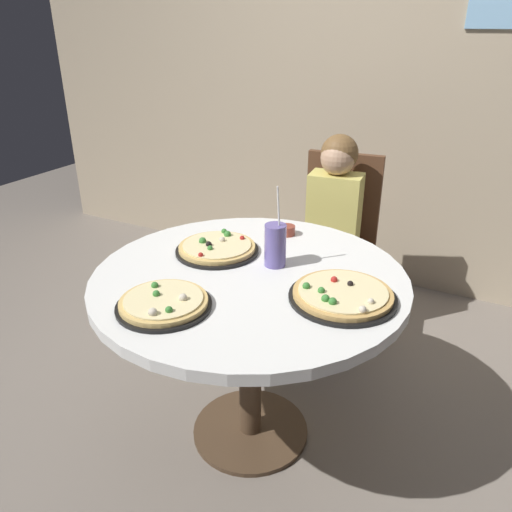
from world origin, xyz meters
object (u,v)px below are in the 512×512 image
dining_table (250,300)px  sauce_bowl (287,230)px  pizza_pepperoni (342,295)px  soda_cup (275,245)px  pizza_cheese (217,248)px  pizza_veggie (164,303)px  diner_child (328,254)px  chair_wooden (337,233)px

dining_table → sauce_bowl: bearing=94.8°
pizza_pepperoni → sauce_bowl: (-0.39, 0.42, 0.00)m
soda_cup → sauce_bowl: size_ratio=4.40×
pizza_cheese → pizza_pepperoni: bearing=-12.9°
pizza_cheese → pizza_pepperoni: (0.56, -0.13, -0.00)m
dining_table → pizza_pepperoni: bearing=-3.2°
pizza_pepperoni → pizza_veggie: bearing=-147.2°
pizza_pepperoni → soda_cup: soda_cup is taller
diner_child → pizza_veggie: bearing=-96.7°
pizza_pepperoni → sauce_bowl: pizza_pepperoni is taller
chair_wooden → pizza_pepperoni: bearing=-70.7°
chair_wooden → diner_child: diner_child is taller
diner_child → soda_cup: size_ratio=3.51×
chair_wooden → diner_child: bearing=-84.1°
dining_table → chair_wooden: size_ratio=1.20×
diner_child → pizza_veggie: size_ratio=3.55×
sauce_bowl → pizza_veggie: bearing=-97.5°
diner_child → pizza_veggie: (-0.14, -1.17, 0.28)m
diner_child → chair_wooden: bearing=95.9°
soda_cup → sauce_bowl: 0.31m
pizza_veggie → soda_cup: 0.48m
dining_table → pizza_cheese: size_ratio=3.48×
diner_child → pizza_pepperoni: (0.35, -0.86, 0.28)m
pizza_veggie → sauce_bowl: size_ratio=4.35×
dining_table → diner_child: bearing=89.4°
pizza_veggie → pizza_pepperoni: (0.48, 0.31, 0.00)m
dining_table → pizza_cheese: 0.26m
pizza_cheese → dining_table: bearing=-27.9°
chair_wooden → soda_cup: 0.96m
pizza_veggie → pizza_pepperoni: size_ratio=0.86×
chair_wooden → sauce_bowl: 0.67m
dining_table → soda_cup: bearing=65.4°
diner_child → pizza_cheese: 0.81m
sauce_bowl → diner_child: bearing=84.6°
chair_wooden → pizza_cheese: bearing=-101.9°
chair_wooden → pizza_pepperoni: 1.13m
pizza_pepperoni → sauce_bowl: size_ratio=5.05×
diner_child → dining_table: bearing=-90.6°
pizza_veggie → sauce_bowl: pizza_veggie is taller
diner_child → pizza_cheese: size_ratio=3.31×
dining_table → diner_child: diner_child is taller
dining_table → soda_cup: (0.05, 0.11, 0.19)m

